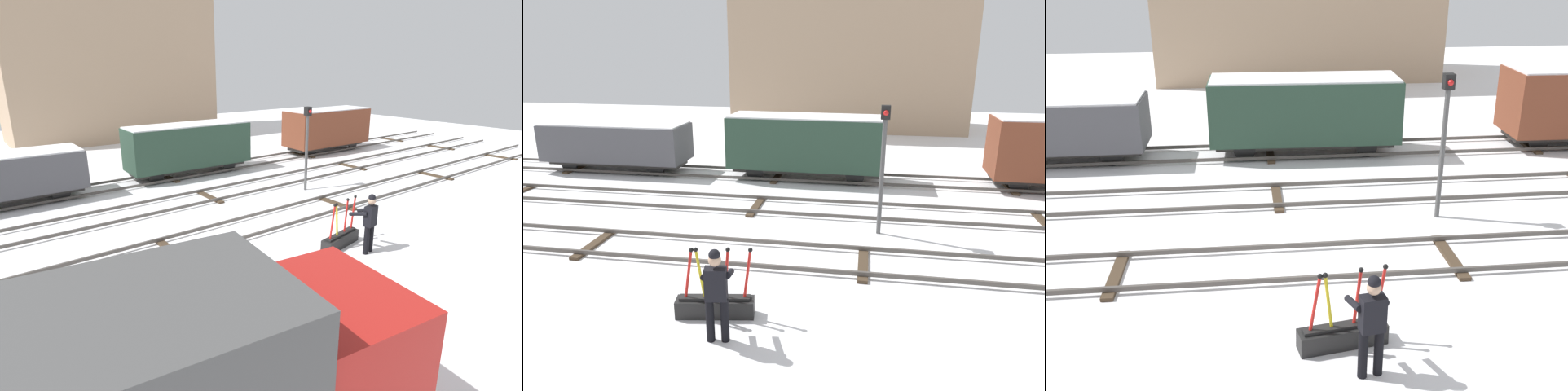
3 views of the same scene
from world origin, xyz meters
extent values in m
plane|color=white|center=(0.00, 0.00, 0.00)|extent=(60.00, 60.00, 0.00)
cube|color=#4C4742|center=(0.00, -0.72, 0.13)|extent=(44.00, 0.07, 0.10)
cube|color=#4C4742|center=(0.00, 0.72, 0.13)|extent=(44.00, 0.07, 0.10)
cube|color=#423323|center=(-3.52, 0.00, 0.04)|extent=(0.24, 1.94, 0.08)
cube|color=#423323|center=(3.52, 0.00, 0.04)|extent=(0.24, 1.94, 0.08)
cube|color=#4C4742|center=(0.00, 3.03, 0.13)|extent=(44.00, 0.07, 0.10)
cube|color=#4C4742|center=(0.00, 4.47, 0.13)|extent=(44.00, 0.07, 0.10)
cube|color=#423323|center=(0.00, 3.75, 0.04)|extent=(0.24, 1.94, 0.08)
cube|color=#4C4742|center=(0.00, 6.82, 0.13)|extent=(44.00, 0.07, 0.10)
cube|color=#4C4742|center=(0.00, 8.26, 0.13)|extent=(44.00, 0.07, 0.10)
cube|color=#423323|center=(0.00, 7.54, 0.04)|extent=(0.24, 1.94, 0.08)
cube|color=#423323|center=(8.80, 7.54, 0.04)|extent=(0.24, 1.94, 0.08)
cube|color=black|center=(0.70, -2.76, 0.18)|extent=(1.56, 0.60, 0.36)
cube|color=black|center=(0.70, -2.76, 0.39)|extent=(1.38, 0.42, 0.06)
cylinder|color=red|center=(0.22, -2.84, 0.88)|extent=(0.23, 0.09, 1.05)
sphere|color=black|center=(0.31, -2.83, 1.40)|extent=(0.09, 0.09, 0.09)
cylinder|color=yellow|center=(0.45, -2.80, 0.88)|extent=(0.19, 0.09, 1.05)
sphere|color=black|center=(0.39, -2.82, 1.40)|extent=(0.09, 0.09, 0.09)
cylinder|color=red|center=(0.94, -2.72, 0.88)|extent=(0.16, 0.08, 1.05)
sphere|color=black|center=(0.99, -2.72, 1.41)|extent=(0.09, 0.09, 0.09)
cylinder|color=red|center=(1.34, -2.66, 0.88)|extent=(0.20, 0.09, 1.05)
sphere|color=black|center=(1.41, -2.65, 1.40)|extent=(0.09, 0.09, 0.09)
cylinder|color=black|center=(0.88, -3.58, 0.42)|extent=(0.15, 0.15, 0.84)
cylinder|color=black|center=(1.14, -3.53, 0.42)|extent=(0.15, 0.15, 0.84)
cube|color=black|center=(1.01, -3.55, 1.13)|extent=(0.41, 0.30, 0.59)
sphere|color=tan|center=(1.01, -3.55, 1.58)|extent=(0.23, 0.23, 0.23)
sphere|color=black|center=(1.01, -3.55, 1.68)|extent=(0.20, 0.20, 0.20)
cylinder|color=black|center=(0.76, -3.32, 1.18)|extent=(0.20, 0.58, 0.24)
cylinder|color=black|center=(1.17, -3.26, 1.20)|extent=(0.20, 0.57, 0.28)
cylinder|color=#4C4C4C|center=(3.91, 2.15, 1.61)|extent=(0.12, 0.12, 3.22)
cube|color=black|center=(3.91, 2.15, 3.40)|extent=(0.24, 0.24, 0.36)
sphere|color=red|center=(3.91, 2.02, 3.40)|extent=(0.14, 0.14, 0.14)
cylinder|color=black|center=(8.95, 7.01, 0.35)|extent=(0.70, 0.12, 0.70)
cylinder|color=black|center=(8.98, 8.16, 0.35)|extent=(0.70, 0.12, 0.70)
cube|color=#2D2B28|center=(1.15, 7.54, 0.40)|extent=(5.75, 1.30, 0.20)
cube|color=#284233|center=(1.15, 7.54, 1.48)|extent=(6.08, 2.07, 1.96)
cube|color=white|center=(1.15, 7.54, 2.49)|extent=(5.95, 1.99, 0.06)
cylinder|color=black|center=(-0.82, 7.07, 0.35)|extent=(0.70, 0.12, 0.70)
cylinder|color=black|center=(-0.79, 8.12, 0.35)|extent=(0.70, 0.12, 0.70)
cylinder|color=black|center=(3.09, 6.96, 0.35)|extent=(0.70, 0.12, 0.70)
cylinder|color=black|center=(3.12, 8.01, 0.35)|extent=(0.70, 0.12, 0.70)
cube|color=#2D2B28|center=(-6.87, 7.54, 0.40)|extent=(5.67, 1.25, 0.20)
cube|color=#4C4C51|center=(-6.87, 7.54, 1.24)|extent=(5.97, 2.08, 1.48)
cylinder|color=black|center=(-4.92, 6.97, 0.35)|extent=(0.70, 0.10, 0.70)
cylinder|color=black|center=(-4.92, 8.11, 0.35)|extent=(0.70, 0.10, 0.70)
camera|label=1|loc=(-8.08, -10.30, 5.20)|focal=28.21mm
camera|label=2|loc=(3.43, -10.56, 5.03)|focal=32.61mm
camera|label=3|loc=(-0.77, -10.86, 6.12)|focal=40.55mm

